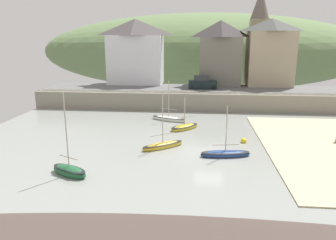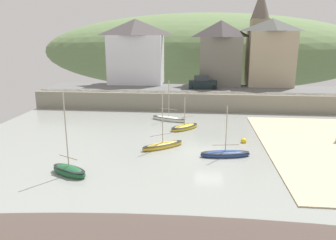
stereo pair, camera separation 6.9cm
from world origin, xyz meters
name	(u,v)px [view 1 (the left image)]	position (x,y,z in m)	size (l,w,h in m)	color
ground	(238,207)	(1.40, -9.56, 0.16)	(48.00, 41.00, 0.61)	gray
quay_seawall	(206,100)	(0.00, 17.50, 1.36)	(48.00, 9.40, 2.40)	gray
hillside_backdrop	(205,51)	(0.18, 55.20, 6.35)	(80.00, 44.00, 18.14)	#627D4D
waterfront_building_left	(135,51)	(-11.35, 25.20, 7.59)	(8.89, 5.18, 10.19)	silver
waterfront_building_centre	(220,53)	(2.08, 25.20, 7.45)	(6.59, 5.95, 9.91)	slate
waterfront_building_right	(270,52)	(9.72, 25.20, 7.56)	(7.12, 5.64, 10.16)	tan
church_with_spire	(259,35)	(8.52, 29.20, 10.19)	(3.00, 3.00, 15.12)	#998F6B
sailboat_white_hull	(169,119)	(-4.62, 10.68, 0.24)	(4.56, 2.63, 5.01)	white
sailboat_blue_trim	(184,127)	(-2.55, 7.19, 0.21)	(3.61, 3.65, 3.68)	gold
sailboat_nearest_shore	(225,154)	(1.29, -0.85, 0.23)	(4.40, 1.80, 4.53)	navy
sailboat_far_left	(163,145)	(-4.23, 0.78, 0.25)	(3.96, 3.27, 5.28)	gold
rowboat_small_beached	(69,171)	(-10.40, -5.75, 0.31)	(3.39, 2.50, 6.38)	#1F5932
parked_car_near_slipway	(202,83)	(-0.61, 20.70, 3.20)	(4.16, 1.85, 1.95)	black
mooring_buoy	(244,141)	(3.32, 3.05, 0.17)	(0.57, 0.57, 0.57)	yellow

